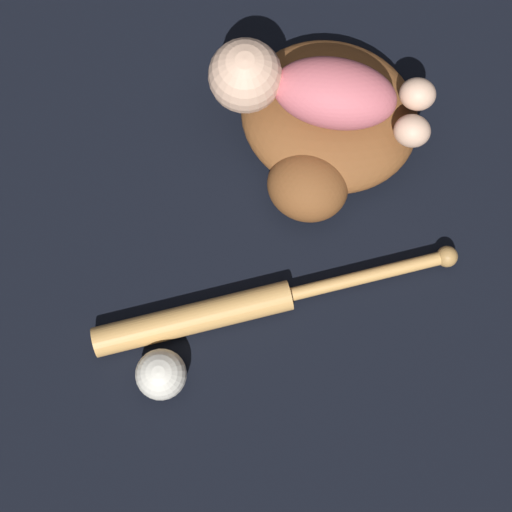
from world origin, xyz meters
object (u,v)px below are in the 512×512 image
at_px(baseball_bat, 229,310).
at_px(baseball, 161,374).
at_px(baby_figure, 306,88).
at_px(baseball_glove, 326,128).

height_order(baseball_bat, baseball, baseball).
height_order(baby_figure, baseball_bat, baby_figure).
xyz_separation_m(baseball_glove, baseball, (-0.05, 0.47, -0.01)).
bearing_deg(baseball_glove, baseball, 95.70).
xyz_separation_m(baseball_glove, baseball_bat, (-0.06, 0.33, -0.02)).
xyz_separation_m(baby_figure, baseball, (-0.09, 0.47, -0.10)).
relative_size(baseball_bat, baseball, 6.16).
distance_m(baseball_glove, baseball_bat, 0.33).
relative_size(baby_figure, baseball_bat, 0.70).
distance_m(baseball_glove, baseball, 0.47).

